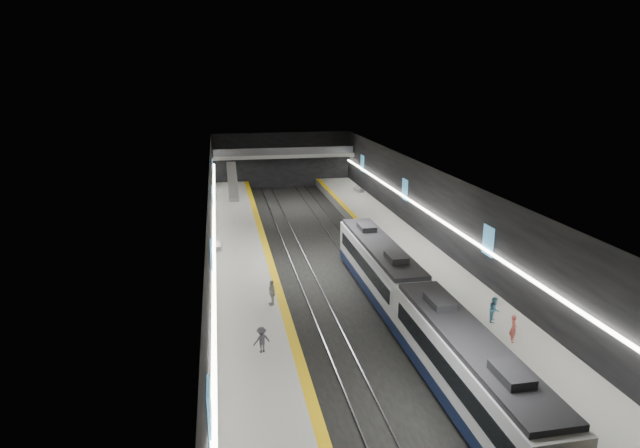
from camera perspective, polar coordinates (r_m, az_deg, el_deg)
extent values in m
plane|color=black|center=(46.15, 1.30, -4.86)|extent=(70.00, 70.00, 0.00)
cube|color=beige|center=(43.95, 1.36, 4.94)|extent=(20.00, 70.00, 0.04)
cube|color=black|center=(43.95, -11.53, -0.75)|extent=(0.04, 70.00, 8.00)
cube|color=black|center=(47.93, 13.10, 0.54)|extent=(0.04, 70.00, 8.00)
cube|color=black|center=(78.69, -4.07, 6.83)|extent=(20.00, 0.04, 8.00)
cube|color=slate|center=(45.08, -8.10, -4.85)|extent=(5.00, 70.00, 1.00)
cube|color=#B6B6B1|center=(44.91, -8.12, -4.25)|extent=(5.00, 70.00, 0.02)
cube|color=#EDB80C|center=(45.04, -5.32, -4.08)|extent=(0.60, 70.00, 0.02)
cube|color=slate|center=(48.03, 10.10, -3.63)|extent=(5.00, 70.00, 1.00)
cube|color=#B6B6B1|center=(47.86, 10.13, -3.06)|extent=(5.00, 70.00, 0.02)
cube|color=#EDB80C|center=(47.14, 7.62, -3.23)|extent=(0.60, 70.00, 0.02)
cube|color=gray|center=(45.60, -2.68, -5.06)|extent=(0.08, 70.00, 0.12)
cube|color=gray|center=(45.81, -0.89, -4.94)|extent=(0.08, 70.00, 0.12)
cube|color=gray|center=(46.51, 3.45, -4.64)|extent=(0.08, 70.00, 0.12)
cube|color=gray|center=(46.87, 5.16, -4.51)|extent=(0.08, 70.00, 0.12)
cube|color=#101A3B|center=(29.16, 15.27, -17.08)|extent=(2.65, 15.00, 0.80)
cube|color=white|center=(28.31, 15.52, -14.27)|extent=(2.65, 15.00, 2.50)
cube|color=black|center=(27.65, 15.74, -11.75)|extent=(2.44, 14.25, 0.30)
cube|color=black|center=(28.29, 15.53, -14.18)|extent=(2.69, 13.20, 1.00)
cube|color=#101A3B|center=(41.55, 6.28, -6.26)|extent=(2.65, 15.00, 0.80)
cube|color=white|center=(40.96, 6.35, -4.12)|extent=(2.65, 15.00, 2.50)
cube|color=black|center=(40.51, 6.41, -2.26)|extent=(2.44, 14.25, 0.30)
cube|color=black|center=(40.94, 6.36, -4.05)|extent=(2.69, 13.20, 1.00)
cube|color=black|center=(34.40, 10.04, -8.38)|extent=(1.85, 0.05, 1.20)
cube|color=#4294C7|center=(20.88, -11.70, -19.06)|extent=(0.10, 1.50, 2.20)
cube|color=#4294C7|center=(36.18, -11.50, -3.56)|extent=(0.10, 1.50, 2.20)
cube|color=#4294C7|center=(53.51, -11.42, 2.78)|extent=(0.10, 1.50, 2.20)
cube|color=#4294C7|center=(70.19, -11.38, 5.86)|extent=(0.10, 1.50, 2.20)
cube|color=#4294C7|center=(40.88, 17.50, -1.71)|extent=(0.10, 1.50, 2.20)
cube|color=#4294C7|center=(56.79, 9.04, 3.65)|extent=(0.10, 1.50, 2.20)
cube|color=#4294C7|center=(72.72, 4.53, 6.47)|extent=(0.10, 1.50, 2.20)
cube|color=white|center=(44.01, -11.25, -0.99)|extent=(0.25, 68.60, 0.12)
cube|color=white|center=(47.90, 12.86, 0.30)|extent=(0.25, 68.60, 0.12)
cube|color=gray|center=(76.57, -3.90, 7.34)|extent=(20.00, 3.00, 0.50)
cube|color=#47474C|center=(75.04, -3.77, 7.74)|extent=(19.60, 0.08, 1.00)
cube|color=#99999E|center=(69.51, -9.32, 4.53)|extent=(1.20, 7.50, 3.92)
cube|color=#99999E|center=(49.08, -10.74, -2.35)|extent=(0.65, 1.86, 0.45)
cube|color=#99999E|center=(71.58, 4.13, 3.67)|extent=(0.99, 2.08, 0.49)
imported|color=#CE554C|center=(33.92, 19.94, -10.46)|extent=(0.58, 0.71, 1.68)
imported|color=teal|center=(36.10, 18.10, -8.67)|extent=(0.96, 1.02, 1.66)
imported|color=beige|center=(36.81, -5.17, -7.29)|extent=(0.67, 1.13, 1.80)
imported|color=#3B3940|center=(31.07, -6.25, -12.20)|extent=(1.13, 0.88, 1.54)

